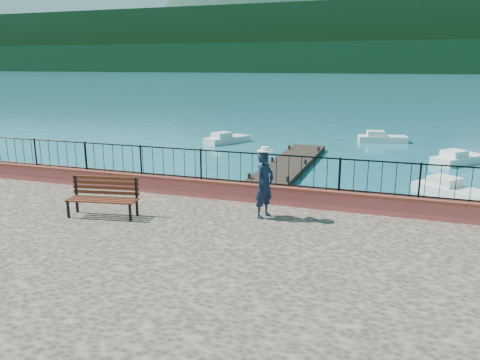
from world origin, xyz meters
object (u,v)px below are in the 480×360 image
Objects in this scene: boat_1 at (455,188)px; boat_2 at (459,156)px; park_bench at (103,205)px; person at (264,185)px; boat_3 at (227,137)px; boat_4 at (383,136)px.

boat_2 is at bearing 122.29° from boat_1.
boat_2 is (0.92, 7.63, 0.00)m from boat_1.
person reaches higher than park_bench.
boat_3 is 0.99× the size of boat_4.
boat_1 is at bearing -14.62° from person.
person is at bearing 8.07° from park_bench.
person is 22.61m from boat_4.
boat_3 is at bearing -176.67° from boat_1.
person is 10.41m from boat_1.
boat_1 and boat_2 have the same top height.
boat_2 is 1.02× the size of boat_4.
boat_4 is (6.62, 23.84, -1.12)m from park_bench.
boat_2 is at bearing -70.05° from boat_3.
boat_3 is (-3.73, 19.89, -1.12)m from park_bench.
boat_1 is at bearing -87.19° from boat_4.
boat_4 is (-3.47, 13.94, 0.00)m from boat_1.
boat_1 is 7.69m from boat_2.
park_bench is 20.27m from boat_3.
boat_3 is (-8.05, 18.48, -1.74)m from person.
park_bench is 4.59m from person.
park_bench reaches higher than boat_1.
boat_2 is 7.69m from boat_4.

